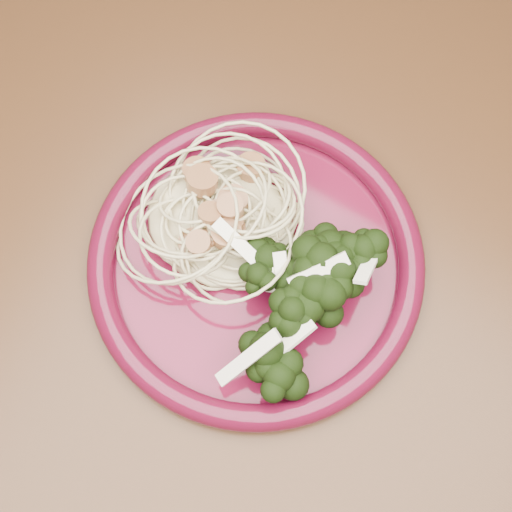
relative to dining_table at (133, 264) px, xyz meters
name	(u,v)px	position (x,y,z in m)	size (l,w,h in m)	color
dining_table	(133,264)	(0.00, 0.00, 0.00)	(1.20, 0.80, 0.75)	#472814
dinner_plate	(256,261)	(0.11, 0.03, 0.11)	(0.32, 0.32, 0.02)	#540B20
spaghetti_pile	(220,218)	(0.08, 0.04, 0.12)	(0.12, 0.10, 0.03)	beige
scallop_cluster	(218,200)	(0.08, 0.04, 0.15)	(0.11, 0.11, 0.04)	#A26F44
broccoli_pile	(303,301)	(0.16, 0.02, 0.13)	(0.08, 0.14, 0.05)	black
onion_garnish	(305,288)	(0.16, 0.02, 0.16)	(0.06, 0.09, 0.05)	white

